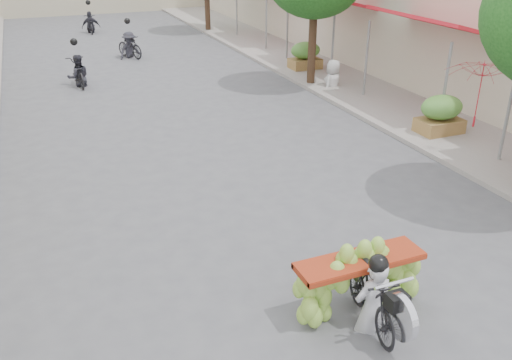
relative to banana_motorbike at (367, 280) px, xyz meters
name	(u,v)px	position (x,y,z in m)	size (l,w,h in m)	color
sidewalk_right	(335,73)	(6.92, 12.77, -0.63)	(4.00, 60.00, 0.12)	gray
produce_crate_mid	(441,111)	(6.12, 5.77, 0.02)	(1.20, 0.88, 1.16)	olive
produce_crate_far	(305,53)	(6.12, 13.77, 0.02)	(1.20, 0.88, 1.16)	olive
banana_motorbike	(367,280)	(0.00, 0.00, 0.00)	(2.20, 1.82, 2.06)	black
market_umbrella	(487,60)	(5.90, 4.28, 1.74)	(2.11, 2.11, 1.65)	#B01721
pedestrian	(334,60)	(5.86, 11.12, 0.34)	(1.04, 0.90, 1.81)	silver
bg_motorbike_a	(77,66)	(-2.44, 14.96, 0.04)	(0.82, 1.71, 1.95)	black
bg_motorbike_b	(129,38)	(0.14, 18.86, 0.15)	(1.19, 1.74, 1.95)	black
bg_motorbike_c	(90,17)	(-0.64, 25.86, 0.12)	(1.01, 1.58, 1.95)	black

